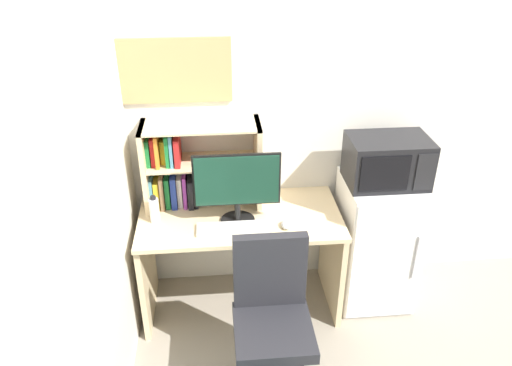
# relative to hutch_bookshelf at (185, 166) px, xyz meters

# --- Properties ---
(wall_back) EXTENTS (6.40, 0.04, 2.60)m
(wall_back) POSITION_rel_hutch_bookshelf_xyz_m (1.64, 0.15, 0.28)
(wall_back) COLOR silver
(wall_back) RESTS_ON ground_plane
(wall_left) EXTENTS (0.04, 4.40, 2.60)m
(wall_left) POSITION_rel_hutch_bookshelf_xyz_m (-0.38, -1.47, 0.28)
(wall_left) COLOR silver
(wall_left) RESTS_ON ground_plane
(desk) EXTENTS (1.30, 0.65, 0.75)m
(desk) POSITION_rel_hutch_bookshelf_xyz_m (0.34, -0.20, -0.50)
(desk) COLOR beige
(desk) RESTS_ON ground_plane
(hutch_bookshelf) EXTENTS (0.75, 0.29, 0.56)m
(hutch_bookshelf) POSITION_rel_hutch_bookshelf_xyz_m (0.00, 0.00, 0.00)
(hutch_bookshelf) COLOR beige
(hutch_bookshelf) RESTS_ON desk
(monitor) EXTENTS (0.53, 0.21, 0.47)m
(monitor) POSITION_rel_hutch_bookshelf_xyz_m (0.32, -0.26, -0.01)
(monitor) COLOR black
(monitor) RESTS_ON desk
(keyboard) EXTENTS (0.45, 0.13, 0.02)m
(keyboard) POSITION_rel_hutch_bookshelf_xyz_m (0.29, -0.35, -0.26)
(keyboard) COLOR silver
(keyboard) RESTS_ON desk
(computer_mouse) EXTENTS (0.06, 0.10, 0.04)m
(computer_mouse) POSITION_rel_hutch_bookshelf_xyz_m (0.61, -0.36, -0.25)
(computer_mouse) COLOR silver
(computer_mouse) RESTS_ON desk
(water_bottle) EXTENTS (0.06, 0.06, 0.18)m
(water_bottle) POSITION_rel_hutch_bookshelf_xyz_m (-0.19, -0.22, -0.19)
(water_bottle) COLOR silver
(water_bottle) RESTS_ON desk
(mini_fridge) EXTENTS (0.49, 0.53, 0.93)m
(mini_fridge) POSITION_rel_hutch_bookshelf_xyz_m (1.28, -0.17, -0.56)
(mini_fridge) COLOR white
(mini_fridge) RESTS_ON ground_plane
(microwave) EXTENTS (0.50, 0.34, 0.31)m
(microwave) POSITION_rel_hutch_bookshelf_xyz_m (1.28, -0.17, 0.06)
(microwave) COLOR black
(microwave) RESTS_ON mini_fridge
(desk_chair) EXTENTS (0.49, 0.49, 0.96)m
(desk_chair) POSITION_rel_hutch_bookshelf_xyz_m (0.47, -0.88, -0.59)
(desk_chair) COLOR black
(desk_chair) RESTS_ON ground_plane
(wall_corkboard) EXTENTS (0.69, 0.02, 0.40)m
(wall_corkboard) POSITION_rel_hutch_bookshelf_xyz_m (-0.02, 0.12, 0.59)
(wall_corkboard) COLOR tan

